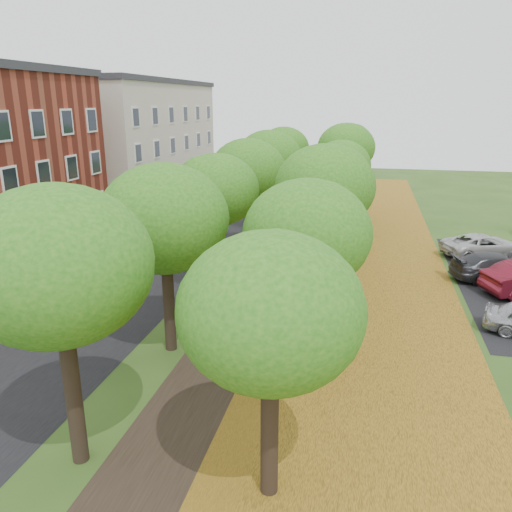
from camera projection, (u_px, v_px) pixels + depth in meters
The scene contains 10 objects.
ground at pixel (163, 473), 12.04m from camera, with size 120.00×120.00×0.00m, color #2D4C19.
street_asphalt at pixel (143, 263), 27.58m from camera, with size 8.00×70.00×0.01m, color black.
footpath at pixel (276, 273), 26.02m from camera, with size 3.20×70.00×0.01m, color black.
leaf_verge at pixel (374, 280), 24.97m from camera, with size 7.50×70.00×0.01m, color #B47E21.
tree_row_west at pixel (234, 181), 25.07m from camera, with size 4.10×34.10×6.52m.
tree_row_east at pixel (330, 184), 24.07m from camera, with size 4.10×34.10×6.52m.
building_cream at pixel (127, 141), 44.80m from camera, with size 10.30×20.30×10.40m.
bench at pixel (258, 349), 17.08m from camera, with size 1.08×1.97×0.90m.
car_grey at pixel (498, 267), 24.83m from camera, with size 1.89×4.64×1.35m, color #2E2F33.
car_white at pixel (483, 246), 28.64m from camera, with size 2.17×4.72×1.31m, color silver.
Camera 1 is at (4.36, -9.21, 8.58)m, focal length 35.00 mm.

